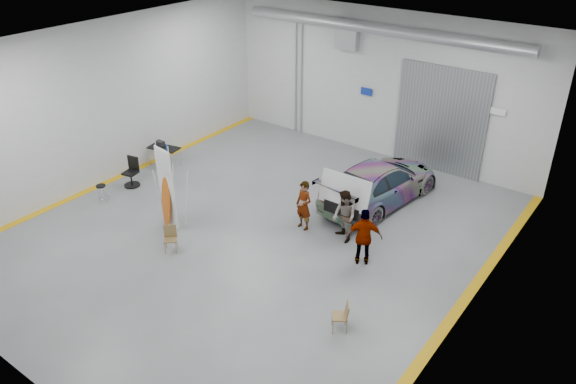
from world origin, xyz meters
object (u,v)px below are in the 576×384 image
Objects in this scene: surfboard_display at (167,195)px; folding_chair_near at (171,244)px; person_b at (344,216)px; sedan_car at (380,182)px; person_a at (304,205)px; work_table at (163,147)px; office_chair at (132,174)px; folding_chair_far at (340,321)px; person_c at (364,237)px; shop_stool at (102,194)px.

surfboard_display is 1.72m from folding_chair_near.
folding_chair_near is at bearing -107.11° from person_b.
sedan_car is at bearing 59.16° from surfboard_display.
person_b is (1.45, 0.16, 0.02)m from person_a.
work_table is at bearing 96.91° from folding_chair_near.
sedan_car is 4.70× the size of office_chair.
folding_chair_far is at bearing 118.04° from sedan_car.
person_c is (1.45, -3.66, 0.15)m from sedan_car.
person_a is 2.01× the size of folding_chair_far.
sedan_car is at bearing 18.68° from folding_chair_near.
surfboard_display reaches higher than shop_stool.
shop_stool is at bearing -80.46° from work_table.
shop_stool is (-7.92, -5.96, -0.42)m from sedan_car.
surfboard_display is at bearing -40.35° from work_table.
person_a is 1.45m from person_b.
sedan_car is at bearing 80.19° from person_a.
surfboard_display is 3.68× the size of folding_chair_near.
person_b is at bearing 174.39° from folding_chair_far.
shop_stool is 3.55m from work_table.
shop_stool is at bearing -16.97° from person_c.
work_table is at bearing 148.45° from surfboard_display.
person_c is at bearing -2.30° from person_a.
sedan_car reaches higher than folding_chair_far.
person_c is at bearing -12.23° from folding_chair_near.
work_table is at bearing 99.54° from shop_stool.
sedan_car is 3.09× the size of person_a.
office_chair is (-8.09, -4.44, -0.27)m from sedan_car.
shop_stool is (-4.27, 0.68, 0.09)m from folding_chair_near.
sedan_car is 7.02m from folding_chair_far.
shop_stool is at bearing -129.14° from folding_chair_far.
person_c is 3.13m from folding_chair_far.
sedan_car is at bearing 16.67° from office_chair.
work_table is (-8.50, -2.49, 0.03)m from sedan_car.
person_c is (1.13, -0.73, 0.04)m from person_b.
office_chair is at bearing -140.02° from person_b.
person_a is 0.93× the size of person_c.
person_c reaches higher than office_chair.
office_chair is at bearing 36.47° from sedan_car.
sedan_car is 3.02× the size of person_b.
person_b is at bearing 103.89° from sedan_car.
sedan_car is 7.65× the size of shop_stool.
office_chair reaches higher than folding_chair_near.
folding_chair_far reaches higher than folding_chair_near.
folding_chair_near is at bearing -9.02° from shop_stool.
work_table is (-4.85, 4.15, 0.54)m from folding_chair_near.
shop_stool is at bearing -146.80° from person_a.
person_a is at bearing 22.93° from shop_stool.
office_chair is (-9.54, -0.77, -0.42)m from person_c.
folding_chair_near is at bearing -125.10° from folding_chair_far.
shop_stool is at bearing -166.49° from surfboard_display.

